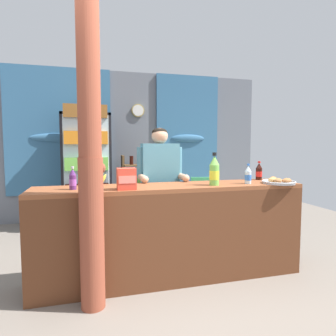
{
  "coord_description": "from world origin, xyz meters",
  "views": [
    {
      "loc": [
        -0.72,
        -2.26,
        1.36
      ],
      "look_at": [
        0.11,
        0.88,
        1.1
      ],
      "focal_mm": 30.81,
      "sensor_mm": 36.0,
      "label": 1
    }
  ],
  "objects_px": {
    "drink_fridge": "(87,162)",
    "soda_bottle_grape_soda": "(73,180)",
    "soda_bottle_lime_soda": "(214,171)",
    "banana_bunch": "(94,179)",
    "timber_post": "(90,164)",
    "plastic_lawn_chair": "(203,199)",
    "snack_box_crackers": "(126,179)",
    "stall_counter": "(174,225)",
    "soda_bottle_water": "(248,175)",
    "shopkeeper": "(160,177)",
    "pastry_tray": "(279,181)",
    "bottle_shelf_rack": "(135,187)",
    "soda_bottle_cola": "(259,172)"
  },
  "relations": [
    {
      "from": "drink_fridge",
      "to": "soda_bottle_grape_soda",
      "type": "relative_size",
      "value": 9.29
    },
    {
      "from": "soda_bottle_lime_soda",
      "to": "banana_bunch",
      "type": "distance_m",
      "value": 1.21
    },
    {
      "from": "soda_bottle_lime_soda",
      "to": "timber_post",
      "type": "bearing_deg",
      "value": -167.82
    },
    {
      "from": "plastic_lawn_chair",
      "to": "snack_box_crackers",
      "type": "relative_size",
      "value": 4.41
    },
    {
      "from": "stall_counter",
      "to": "drink_fridge",
      "type": "height_order",
      "value": "drink_fridge"
    },
    {
      "from": "soda_bottle_water",
      "to": "timber_post",
      "type": "bearing_deg",
      "value": -170.23
    },
    {
      "from": "stall_counter",
      "to": "banana_bunch",
      "type": "height_order",
      "value": "banana_bunch"
    },
    {
      "from": "snack_box_crackers",
      "to": "banana_bunch",
      "type": "relative_size",
      "value": 0.73
    },
    {
      "from": "plastic_lawn_chair",
      "to": "shopkeeper",
      "type": "bearing_deg",
      "value": -132.91
    },
    {
      "from": "snack_box_crackers",
      "to": "pastry_tray",
      "type": "distance_m",
      "value": 1.59
    },
    {
      "from": "drink_fridge",
      "to": "snack_box_crackers",
      "type": "height_order",
      "value": "drink_fridge"
    },
    {
      "from": "soda_bottle_water",
      "to": "soda_bottle_lime_soda",
      "type": "bearing_deg",
      "value": -177.84
    },
    {
      "from": "snack_box_crackers",
      "to": "pastry_tray",
      "type": "relative_size",
      "value": 0.57
    },
    {
      "from": "soda_bottle_water",
      "to": "snack_box_crackers",
      "type": "height_order",
      "value": "soda_bottle_water"
    },
    {
      "from": "soda_bottle_lime_soda",
      "to": "shopkeeper",
      "type": "bearing_deg",
      "value": 125.13
    },
    {
      "from": "bottle_shelf_rack",
      "to": "shopkeeper",
      "type": "distance_m",
      "value": 1.83
    },
    {
      "from": "snack_box_crackers",
      "to": "soda_bottle_lime_soda",
      "type": "bearing_deg",
      "value": 3.67
    },
    {
      "from": "drink_fridge",
      "to": "soda_bottle_cola",
      "type": "xyz_separation_m",
      "value": [
        1.95,
        -1.94,
        -0.04
      ]
    },
    {
      "from": "timber_post",
      "to": "snack_box_crackers",
      "type": "relative_size",
      "value": 12.91
    },
    {
      "from": "bottle_shelf_rack",
      "to": "snack_box_crackers",
      "type": "height_order",
      "value": "bottle_shelf_rack"
    },
    {
      "from": "timber_post",
      "to": "drink_fridge",
      "type": "bearing_deg",
      "value": 91.48
    },
    {
      "from": "snack_box_crackers",
      "to": "banana_bunch",
      "type": "xyz_separation_m",
      "value": [
        -0.28,
        0.35,
        -0.04
      ]
    },
    {
      "from": "stall_counter",
      "to": "bottle_shelf_rack",
      "type": "xyz_separation_m",
      "value": [
        -0.03,
        2.39,
        0.04
      ]
    },
    {
      "from": "drink_fridge",
      "to": "soda_bottle_water",
      "type": "xyz_separation_m",
      "value": [
        1.65,
        -2.22,
        -0.04
      ]
    },
    {
      "from": "pastry_tray",
      "to": "soda_bottle_lime_soda",
      "type": "bearing_deg",
      "value": 174.66
    },
    {
      "from": "soda_bottle_cola",
      "to": "stall_counter",
      "type": "bearing_deg",
      "value": -165.39
    },
    {
      "from": "bottle_shelf_rack",
      "to": "soda_bottle_cola",
      "type": "relative_size",
      "value": 5.44
    },
    {
      "from": "plastic_lawn_chair",
      "to": "soda_bottle_lime_soda",
      "type": "bearing_deg",
      "value": -108.01
    },
    {
      "from": "soda_bottle_lime_soda",
      "to": "soda_bottle_grape_soda",
      "type": "relative_size",
      "value": 1.55
    },
    {
      "from": "shopkeeper",
      "to": "pastry_tray",
      "type": "bearing_deg",
      "value": -30.52
    },
    {
      "from": "shopkeeper",
      "to": "soda_bottle_cola",
      "type": "distance_m",
      "value": 1.16
    },
    {
      "from": "drink_fridge",
      "to": "soda_bottle_lime_soda",
      "type": "relative_size",
      "value": 5.98
    },
    {
      "from": "stall_counter",
      "to": "snack_box_crackers",
      "type": "bearing_deg",
      "value": -172.97
    },
    {
      "from": "drink_fridge",
      "to": "soda_bottle_cola",
      "type": "bearing_deg",
      "value": -44.81
    },
    {
      "from": "plastic_lawn_chair",
      "to": "soda_bottle_cola",
      "type": "bearing_deg",
      "value": -82.79
    },
    {
      "from": "timber_post",
      "to": "soda_bottle_water",
      "type": "distance_m",
      "value": 1.62
    },
    {
      "from": "drink_fridge",
      "to": "bottle_shelf_rack",
      "type": "bearing_deg",
      "value": 11.26
    },
    {
      "from": "pastry_tray",
      "to": "shopkeeper",
      "type": "bearing_deg",
      "value": 149.48
    },
    {
      "from": "soda_bottle_cola",
      "to": "soda_bottle_grape_soda",
      "type": "relative_size",
      "value": 1.02
    },
    {
      "from": "timber_post",
      "to": "shopkeeper",
      "type": "relative_size",
      "value": 1.62
    },
    {
      "from": "shopkeeper",
      "to": "banana_bunch",
      "type": "xyz_separation_m",
      "value": [
        -0.75,
        -0.31,
        0.03
      ]
    },
    {
      "from": "soda_bottle_lime_soda",
      "to": "soda_bottle_cola",
      "type": "relative_size",
      "value": 1.52
    },
    {
      "from": "timber_post",
      "to": "banana_bunch",
      "type": "relative_size",
      "value": 9.46
    },
    {
      "from": "shopkeeper",
      "to": "drink_fridge",
      "type": "bearing_deg",
      "value": 117.28
    },
    {
      "from": "stall_counter",
      "to": "snack_box_crackers",
      "type": "relative_size",
      "value": 13.78
    },
    {
      "from": "bottle_shelf_rack",
      "to": "soda_bottle_grape_soda",
      "type": "distance_m",
      "value": 2.53
    },
    {
      "from": "timber_post",
      "to": "snack_box_crackers",
      "type": "bearing_deg",
      "value": 32.88
    },
    {
      "from": "soda_bottle_lime_soda",
      "to": "soda_bottle_grape_soda",
      "type": "distance_m",
      "value": 1.36
    },
    {
      "from": "shopkeeper",
      "to": "soda_bottle_cola",
      "type": "xyz_separation_m",
      "value": [
        1.11,
        -0.31,
        0.07
      ]
    },
    {
      "from": "soda_bottle_lime_soda",
      "to": "snack_box_crackers",
      "type": "bearing_deg",
      "value": -176.33
    }
  ]
}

